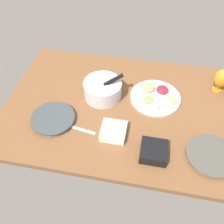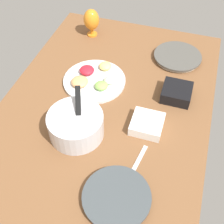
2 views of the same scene
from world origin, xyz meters
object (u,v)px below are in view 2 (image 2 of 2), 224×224
object	(u,v)px
fruit_platter	(94,79)
hurricane_glass_orange	(91,20)
square_bowl_white	(147,124)
square_bowl_black	(177,92)
mixing_bowl	(76,124)
dinner_plate_left	(117,198)
dinner_plate_right	(177,57)

from	to	relation	value
fruit_platter	hurricane_glass_orange	distance (cm)	45.28
square_bowl_white	square_bowl_black	world-z (taller)	square_bowl_black
hurricane_glass_orange	mixing_bowl	bearing A→B (deg)	-165.04
hurricane_glass_orange	square_bowl_white	xyz separation A→B (cm)	(-63.67, -50.63, -7.73)
dinner_plate_left	dinner_plate_right	distance (cm)	94.65
mixing_bowl	hurricane_glass_orange	world-z (taller)	mixing_bowl
dinner_plate_right	hurricane_glass_orange	xyz separation A→B (cm)	(8.13, 56.14, 9.05)
hurricane_glass_orange	square_bowl_black	world-z (taller)	hurricane_glass_orange
square_bowl_white	fruit_platter	bearing A→B (deg)	57.11
mixing_bowl	square_bowl_black	bearing A→B (deg)	-47.02
dinner_plate_right	hurricane_glass_orange	size ratio (longest dim) A/B	1.58
fruit_platter	square_bowl_black	xyz separation A→B (cm)	(1.97, -44.27, 1.69)
mixing_bowl	fruit_platter	size ratio (longest dim) A/B	0.77
mixing_bowl	hurricane_glass_orange	size ratio (longest dim) A/B	1.48
square_bowl_white	dinner_plate_right	bearing A→B (deg)	-5.66
hurricane_glass_orange	square_bowl_black	xyz separation A→B (cm)	(-39.42, -60.43, -7.06)
mixing_bowl	hurricane_glass_orange	bearing A→B (deg)	14.96
dinner_plate_right	fruit_platter	bearing A→B (deg)	129.76
dinner_plate_left	mixing_bowl	xyz separation A→B (cm)	(25.73, 27.06, 4.78)
dinner_plate_right	mixing_bowl	size ratio (longest dim) A/B	1.06
square_bowl_black	square_bowl_white	bearing A→B (deg)	157.99
square_bowl_white	hurricane_glass_orange	bearing A→B (deg)	38.49
fruit_platter	hurricane_glass_orange	world-z (taller)	hurricane_glass_orange
mixing_bowl	dinner_plate_left	bearing A→B (deg)	-133.56
square_bowl_black	dinner_plate_right	bearing A→B (deg)	7.82
dinner_plate_left	hurricane_glass_orange	size ratio (longest dim) A/B	1.54
dinner_plate_right	hurricane_glass_orange	world-z (taller)	hurricane_glass_orange
dinner_plate_right	square_bowl_black	xyz separation A→B (cm)	(-31.28, -4.30, 1.98)
mixing_bowl	dinner_plate_right	bearing A→B (deg)	-27.49
dinner_plate_left	hurricane_glass_orange	distance (cm)	113.24
fruit_platter	hurricane_glass_orange	bearing A→B (deg)	21.34
hurricane_glass_orange	dinner_plate_right	bearing A→B (deg)	-98.24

